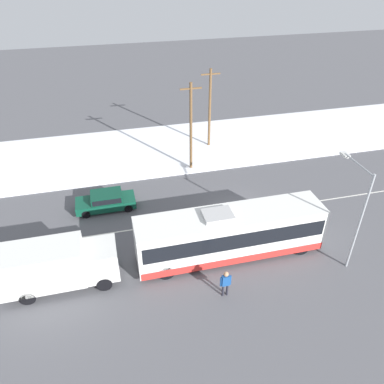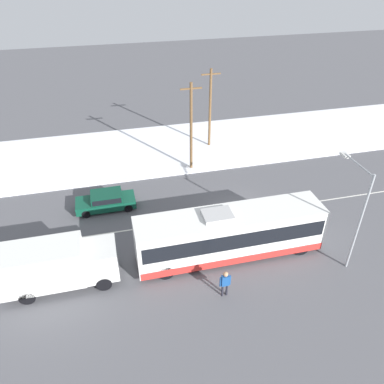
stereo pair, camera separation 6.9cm
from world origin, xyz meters
TOP-DOWN VIEW (x-y plane):
  - ground_plane at (0.00, 0.00)m, footprint 120.00×120.00m
  - snow_lot at (0.00, 11.86)m, footprint 80.00×10.64m
  - lane_marking_center at (0.00, 0.00)m, footprint 60.00×0.12m
  - city_bus at (-1.97, -3.99)m, footprint 11.95×2.57m
  - box_truck at (-12.52, -4.11)m, footprint 6.60×2.30m
  - sedan_car at (-9.43, 3.04)m, footprint 4.43×1.80m
  - pedestrian_at_stop at (-3.32, -7.24)m, footprint 0.66×0.29m
  - streetlamp at (4.87, -6.18)m, footprint 0.36×3.06m
  - utility_pole_roadside at (-1.71, 7.43)m, footprint 1.80×0.24m
  - utility_pole_snowlot at (1.11, 11.44)m, footprint 1.80×0.24m

SIDE VIEW (x-z plane):
  - ground_plane at x=0.00m, z-range 0.00..0.00m
  - lane_marking_center at x=0.00m, z-range 0.00..0.00m
  - snow_lot at x=0.00m, z-range 0.00..0.12m
  - sedan_car at x=-9.43m, z-range 0.07..1.45m
  - pedestrian_at_stop at x=-3.32m, z-range 0.21..2.05m
  - box_truck at x=-12.52m, z-range 0.16..3.10m
  - city_bus at x=-1.97m, z-range -0.04..3.42m
  - utility_pole_snowlot at x=1.11m, z-range 0.18..7.86m
  - utility_pole_roadside at x=-1.71m, z-range 0.19..8.03m
  - streetlamp at x=4.87m, z-range 1.00..7.74m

